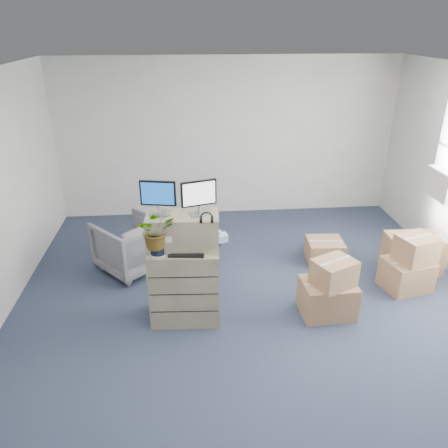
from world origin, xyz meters
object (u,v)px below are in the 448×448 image
Objects in this scene: filing_cabinet_lower at (185,284)px; keyboard at (187,254)px; office_chair at (130,243)px; monitor_left at (158,196)px; water_bottle at (192,239)px; monitor_right at (199,196)px; potted_plant at (157,235)px.

keyboard reaches higher than filing_cabinet_lower.
keyboard is 0.47× the size of office_chair.
monitor_left is at bearing 72.24° from office_chair.
keyboard is at bearing -110.96° from water_bottle.
filing_cabinet_lower reaches higher than office_chair.
keyboard is 0.20m from water_bottle.
monitor_right is at bearing 53.31° from keyboard.
monitor_right is at bearing 16.05° from potted_plant.
filing_cabinet_lower is at bearing -160.90° from water_bottle.
monitor_right is at bearing 4.91° from monitor_left.
keyboard is 0.80× the size of potted_plant.
monitor_left is 0.62m from water_bottle.
filing_cabinet_lower is at bearing 20.16° from potted_plant.
potted_plant reaches higher than office_chair.
potted_plant is (-0.47, -0.14, -0.38)m from monitor_right.
monitor_right reaches higher than filing_cabinet_lower.
potted_plant is (-0.32, 0.03, 0.23)m from keyboard.
office_chair is at bearing 125.44° from monitor_left.
potted_plant is at bearing 179.56° from monitor_right.
office_chair is (-0.97, 1.20, -1.15)m from monitor_right.
monitor_left is 1.00× the size of keyboard.
water_bottle is (0.10, 0.03, 0.58)m from filing_cabinet_lower.
filing_cabinet_lower is 0.59m from water_bottle.
water_bottle is 0.43m from potted_plant.
monitor_right is (0.19, 0.03, 1.10)m from filing_cabinet_lower.
monitor_left is 0.80× the size of potted_plant.
keyboard is at bearing 78.43° from office_chair.
potted_plant reaches higher than filing_cabinet_lower.
monitor_left reaches higher than potted_plant.
keyboard is (0.29, -0.21, -0.61)m from monitor_left.
water_bottle reaches higher than keyboard.
office_chair is (-0.81, 1.37, -0.53)m from keyboard.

